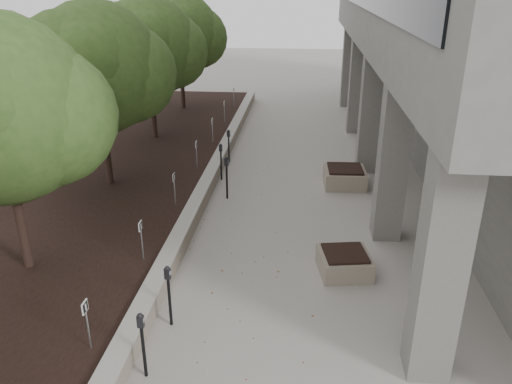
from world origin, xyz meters
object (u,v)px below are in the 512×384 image
at_px(parking_meter_3, 227,178).
at_px(planter_front, 344,262).
at_px(crabapple_tree_4, 150,68).
at_px(parking_meter_1, 143,345).
at_px(crabapple_tree_5, 180,51).
at_px(parking_meter_5, 229,146).
at_px(crabapple_tree_2, 6,149).
at_px(planter_back, 345,176).
at_px(parking_meter_2, 169,296).
at_px(crabapple_tree_3, 100,96).
at_px(parking_meter_4, 221,162).

height_order(parking_meter_3, planter_front, parking_meter_3).
relative_size(crabapple_tree_4, parking_meter_1, 4.22).
bearing_deg(crabapple_tree_5, parking_meter_5, -64.00).
distance_m(crabapple_tree_2, parking_meter_5, 9.29).
bearing_deg(planter_back, parking_meter_1, -113.32).
distance_m(parking_meter_2, planter_front, 4.19).
relative_size(crabapple_tree_2, parking_meter_2, 4.10).
relative_size(planter_front, planter_back, 0.86).
distance_m(parking_meter_2, planter_back, 8.61).
relative_size(crabapple_tree_3, planter_front, 4.81).
height_order(crabapple_tree_3, planter_back, crabapple_tree_3).
bearing_deg(planter_back, crabapple_tree_5, 130.80).
bearing_deg(crabapple_tree_2, parking_meter_2, -19.21).
bearing_deg(crabapple_tree_3, crabapple_tree_2, -90.00).
bearing_deg(planter_front, parking_meter_4, 124.21).
xyz_separation_m(parking_meter_2, parking_meter_5, (-0.26, 9.56, -0.04)).
bearing_deg(crabapple_tree_2, crabapple_tree_3, 90.00).
distance_m(crabapple_tree_2, crabapple_tree_5, 15.00).
xyz_separation_m(crabapple_tree_3, crabapple_tree_5, (0.00, 10.00, 0.00)).
distance_m(crabapple_tree_5, parking_meter_4, 9.36).
height_order(parking_meter_4, planter_front, parking_meter_4).
distance_m(crabapple_tree_4, parking_meter_3, 6.66).
bearing_deg(crabapple_tree_2, planter_front, 8.53).
bearing_deg(parking_meter_3, parking_meter_2, -84.99).
bearing_deg(crabapple_tree_4, planter_front, -51.93).
distance_m(parking_meter_1, parking_meter_5, 10.97).
relative_size(parking_meter_4, planter_back, 0.97).
height_order(crabapple_tree_2, parking_meter_2, crabapple_tree_2).
bearing_deg(crabapple_tree_5, parking_meter_4, -68.89).
bearing_deg(parking_meter_5, planter_back, -15.67).
xyz_separation_m(crabapple_tree_4, parking_meter_1, (3.43, -12.63, -2.48)).
relative_size(parking_meter_3, parking_meter_5, 1.09).
bearing_deg(crabapple_tree_4, parking_meter_1, -74.81).
height_order(crabapple_tree_3, parking_meter_3, crabapple_tree_3).
xyz_separation_m(parking_meter_3, planter_front, (3.33, -3.97, -0.42)).
bearing_deg(crabapple_tree_4, crabapple_tree_5, 90.00).
bearing_deg(parking_meter_1, planter_back, 67.35).
relative_size(parking_meter_5, planter_back, 0.95).
xyz_separation_m(parking_meter_5, planter_front, (3.76, -7.28, -0.36)).
distance_m(crabapple_tree_5, planter_back, 11.61).
relative_size(parking_meter_5, planter_front, 1.11).
height_order(parking_meter_4, parking_meter_5, parking_meter_4).
xyz_separation_m(crabapple_tree_2, crabapple_tree_3, (0.00, 5.00, 0.00)).
bearing_deg(crabapple_tree_4, parking_meter_2, -72.63).
relative_size(parking_meter_2, parking_meter_3, 0.97).
height_order(parking_meter_1, parking_meter_5, parking_meter_1).
bearing_deg(planter_back, crabapple_tree_2, -138.64).
distance_m(parking_meter_3, parking_meter_4, 1.62).
xyz_separation_m(crabapple_tree_2, parking_meter_2, (3.51, -1.22, -2.46)).
height_order(parking_meter_1, parking_meter_4, parking_meter_1).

